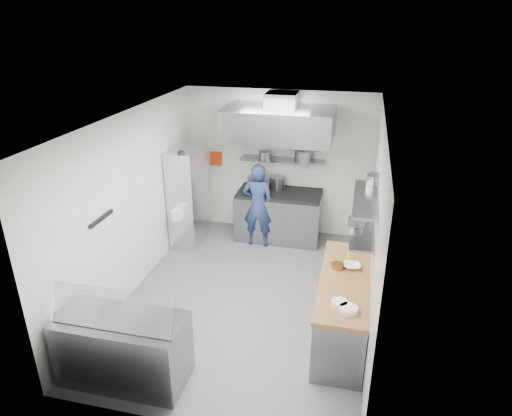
% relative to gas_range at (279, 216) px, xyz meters
% --- Properties ---
extents(floor, '(5.00, 5.00, 0.00)m').
position_rel_gas_range_xyz_m(floor, '(-0.10, -2.10, -0.45)').
color(floor, '#4E4E50').
rests_on(floor, ground).
extents(ceiling, '(5.00, 5.00, 0.00)m').
position_rel_gas_range_xyz_m(ceiling, '(-0.10, -2.10, 2.35)').
color(ceiling, silver).
rests_on(ceiling, wall_back).
extents(wall_back, '(3.60, 2.80, 0.02)m').
position_rel_gas_range_xyz_m(wall_back, '(-0.10, 0.40, 0.95)').
color(wall_back, white).
rests_on(wall_back, floor).
extents(wall_front, '(3.60, 2.80, 0.02)m').
position_rel_gas_range_xyz_m(wall_front, '(-0.10, -4.60, 0.95)').
color(wall_front, white).
rests_on(wall_front, floor).
extents(wall_left, '(2.80, 5.00, 0.02)m').
position_rel_gas_range_xyz_m(wall_left, '(-1.90, -2.10, 0.95)').
color(wall_left, white).
rests_on(wall_left, floor).
extents(wall_right, '(2.80, 5.00, 0.02)m').
position_rel_gas_range_xyz_m(wall_right, '(1.70, -2.10, 0.95)').
color(wall_right, white).
rests_on(wall_right, floor).
extents(gas_range, '(1.60, 0.80, 0.90)m').
position_rel_gas_range_xyz_m(gas_range, '(0.00, 0.00, 0.00)').
color(gas_range, gray).
rests_on(gas_range, floor).
extents(cooktop, '(1.57, 0.78, 0.06)m').
position_rel_gas_range_xyz_m(cooktop, '(0.00, 0.00, 0.48)').
color(cooktop, black).
rests_on(cooktop, gas_range).
extents(stock_pot_left, '(0.30, 0.30, 0.20)m').
position_rel_gas_range_xyz_m(stock_pot_left, '(-0.52, 0.20, 0.61)').
color(stock_pot_left, slate).
rests_on(stock_pot_left, cooktop).
extents(stock_pot_mid, '(0.30, 0.30, 0.24)m').
position_rel_gas_range_xyz_m(stock_pot_mid, '(-0.07, 0.18, 0.63)').
color(stock_pot_mid, slate).
rests_on(stock_pot_mid, cooktop).
extents(over_range_shelf, '(1.60, 0.30, 0.04)m').
position_rel_gas_range_xyz_m(over_range_shelf, '(0.00, 0.24, 1.07)').
color(over_range_shelf, gray).
rests_on(over_range_shelf, wall_back).
extents(shelf_pot_a, '(0.23, 0.23, 0.18)m').
position_rel_gas_range_xyz_m(shelf_pot_a, '(-0.29, 0.05, 1.18)').
color(shelf_pot_a, slate).
rests_on(shelf_pot_a, over_range_shelf).
extents(shelf_pot_b, '(0.32, 0.32, 0.22)m').
position_rel_gas_range_xyz_m(shelf_pot_b, '(0.40, 0.14, 1.20)').
color(shelf_pot_b, slate).
rests_on(shelf_pot_b, over_range_shelf).
extents(extractor_hood, '(1.90, 1.15, 0.55)m').
position_rel_gas_range_xyz_m(extractor_hood, '(0.00, -0.18, 1.85)').
color(extractor_hood, gray).
rests_on(extractor_hood, wall_back).
extents(hood_duct, '(0.55, 0.55, 0.24)m').
position_rel_gas_range_xyz_m(hood_duct, '(0.00, 0.05, 2.23)').
color(hood_duct, slate).
rests_on(hood_duct, extractor_hood).
extents(red_firebox, '(0.22, 0.10, 0.26)m').
position_rel_gas_range_xyz_m(red_firebox, '(-1.35, 0.34, 0.97)').
color(red_firebox, red).
rests_on(red_firebox, wall_back).
extents(chef, '(0.59, 0.39, 1.61)m').
position_rel_gas_range_xyz_m(chef, '(-0.33, -0.37, 0.36)').
color(chef, navy).
rests_on(chef, floor).
extents(wire_rack, '(0.50, 0.90, 1.85)m').
position_rel_gas_range_xyz_m(wire_rack, '(-1.63, -0.52, 0.48)').
color(wire_rack, silver).
rests_on(wire_rack, floor).
extents(rack_bin_a, '(0.16, 0.20, 0.18)m').
position_rel_gas_range_xyz_m(rack_bin_a, '(-1.63, -1.08, 0.35)').
color(rack_bin_a, white).
rests_on(rack_bin_a, wire_rack).
extents(rack_bin_b, '(0.13, 0.17, 0.15)m').
position_rel_gas_range_xyz_m(rack_bin_b, '(-1.63, -0.82, 0.85)').
color(rack_bin_b, yellow).
rests_on(rack_bin_b, wire_rack).
extents(rack_jar, '(0.12, 0.12, 0.18)m').
position_rel_gas_range_xyz_m(rack_jar, '(-1.58, -0.85, 1.35)').
color(rack_jar, black).
rests_on(rack_jar, wire_rack).
extents(knife_strip, '(0.04, 0.55, 0.05)m').
position_rel_gas_range_xyz_m(knife_strip, '(-1.88, -3.00, 1.10)').
color(knife_strip, black).
rests_on(knife_strip, wall_left).
extents(prep_counter_base, '(0.62, 2.00, 0.84)m').
position_rel_gas_range_xyz_m(prep_counter_base, '(1.38, -2.70, -0.03)').
color(prep_counter_base, gray).
rests_on(prep_counter_base, floor).
extents(prep_counter_top, '(0.65, 2.04, 0.06)m').
position_rel_gas_range_xyz_m(prep_counter_top, '(1.38, -2.70, 0.42)').
color(prep_counter_top, '#996A41').
rests_on(prep_counter_top, prep_counter_base).
extents(plate_stack_a, '(0.22, 0.22, 0.06)m').
position_rel_gas_range_xyz_m(plate_stack_a, '(1.45, -3.41, 0.48)').
color(plate_stack_a, white).
rests_on(plate_stack_a, prep_counter_top).
extents(plate_stack_b, '(0.20, 0.20, 0.06)m').
position_rel_gas_range_xyz_m(plate_stack_b, '(1.34, -3.31, 0.48)').
color(plate_stack_b, white).
rests_on(plate_stack_b, prep_counter_top).
extents(copper_pan, '(0.18, 0.18, 0.06)m').
position_rel_gas_range_xyz_m(copper_pan, '(1.26, -2.44, 0.48)').
color(copper_pan, '#B26C32').
rests_on(copper_pan, prep_counter_top).
extents(squeeze_bottle, '(0.06, 0.06, 0.18)m').
position_rel_gas_range_xyz_m(squeeze_bottle, '(1.40, -2.23, 0.54)').
color(squeeze_bottle, yellow).
rests_on(squeeze_bottle, prep_counter_top).
extents(mixing_bowl, '(0.26, 0.26, 0.06)m').
position_rel_gas_range_xyz_m(mixing_bowl, '(1.45, -2.40, 0.48)').
color(mixing_bowl, white).
rests_on(mixing_bowl, prep_counter_top).
extents(wall_shelf_lower, '(0.30, 1.30, 0.04)m').
position_rel_gas_range_xyz_m(wall_shelf_lower, '(1.54, -2.40, 1.05)').
color(wall_shelf_lower, gray).
rests_on(wall_shelf_lower, wall_right).
extents(wall_shelf_upper, '(0.30, 1.30, 0.04)m').
position_rel_gas_range_xyz_m(wall_shelf_upper, '(1.54, -2.40, 1.47)').
color(wall_shelf_upper, gray).
rests_on(wall_shelf_upper, wall_right).
extents(shelf_pot_c, '(0.21, 0.21, 0.10)m').
position_rel_gas_range_xyz_m(shelf_pot_c, '(1.45, -2.35, 1.12)').
color(shelf_pot_c, slate).
rests_on(shelf_pot_c, wall_shelf_lower).
extents(shelf_pot_d, '(0.24, 0.24, 0.14)m').
position_rel_gas_range_xyz_m(shelf_pot_d, '(1.66, -1.90, 1.56)').
color(shelf_pot_d, slate).
rests_on(shelf_pot_d, wall_shelf_upper).
extents(display_case, '(1.50, 0.70, 0.85)m').
position_rel_gas_range_xyz_m(display_case, '(-1.10, -4.10, -0.03)').
color(display_case, gray).
rests_on(display_case, floor).
extents(display_glass, '(1.47, 0.19, 0.42)m').
position_rel_gas_range_xyz_m(display_glass, '(-1.10, -4.22, 0.62)').
color(display_glass, silver).
rests_on(display_glass, display_case).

